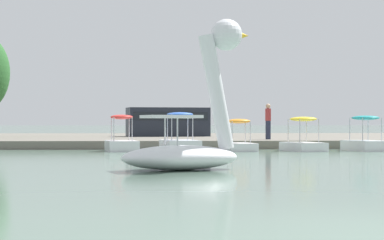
% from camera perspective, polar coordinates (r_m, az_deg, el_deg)
% --- Properties ---
extents(shore_bank_far, '(131.59, 23.37, 0.39)m').
position_cam_1_polar(shore_bank_far, '(44.39, 0.46, -1.55)').
color(shore_bank_far, '#6B665B').
rests_on(shore_bank_far, ground_plane).
extents(swan_boat, '(3.68, 2.41, 4.02)m').
position_cam_1_polar(swan_boat, '(18.64, -0.01, -0.74)').
color(swan_boat, white).
rests_on(swan_boat, ground_plane).
extents(pedal_boat_teal, '(1.78, 2.39, 1.55)m').
position_cam_1_polar(pedal_boat_teal, '(32.08, 13.79, -1.57)').
color(pedal_boat_teal, white).
rests_on(pedal_boat_teal, ground_plane).
extents(pedal_boat_yellow, '(1.81, 2.48, 1.49)m').
position_cam_1_polar(pedal_boat_yellow, '(31.24, 8.94, -1.62)').
color(pedal_boat_yellow, white).
rests_on(pedal_boat_yellow, ground_plane).
extents(pedal_boat_orange, '(1.48, 2.16, 1.40)m').
position_cam_1_polar(pedal_boat_orange, '(30.90, 3.79, -1.79)').
color(pedal_boat_orange, white).
rests_on(pedal_boat_orange, ground_plane).
extents(pedal_boat_blue, '(1.82, 2.58, 1.70)m').
position_cam_1_polar(pedal_boat_blue, '(31.00, -0.98, -1.69)').
color(pedal_boat_blue, white).
rests_on(pedal_boat_blue, ground_plane).
extents(pedal_boat_red, '(1.61, 2.27, 1.58)m').
position_cam_1_polar(pedal_boat_red, '(30.80, -5.68, -1.72)').
color(pedal_boat_red, white).
rests_on(pedal_boat_red, ground_plane).
extents(person_on_path, '(0.27, 0.26, 1.80)m').
position_cam_1_polar(person_on_path, '(35.80, 6.15, 0.01)').
color(person_on_path, '#23283D').
rests_on(person_on_path, shore_bank_far).
extents(parked_van, '(5.19, 2.77, 1.76)m').
position_cam_1_polar(parked_van, '(43.33, -1.97, -0.07)').
color(parked_van, '#1E232D').
rests_on(parked_van, shore_bank_far).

